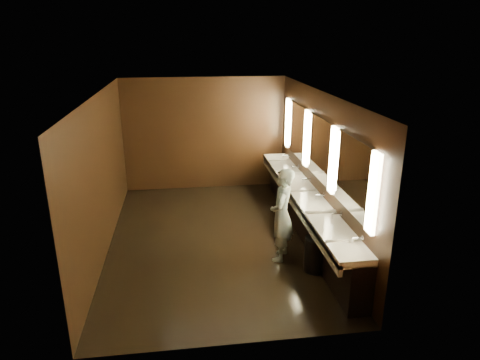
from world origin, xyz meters
The scene contains 10 objects.
floor centered at (0.00, 0.00, 0.00)m, with size 6.00×6.00×0.00m, color black.
ceiling centered at (0.00, 0.00, 2.80)m, with size 4.00×6.00×0.02m, color #2D2D2B.
wall_back centered at (0.00, 3.00, 1.40)m, with size 4.00×0.02×2.80m, color black.
wall_front centered at (0.00, -3.00, 1.40)m, with size 4.00×0.02×2.80m, color black.
wall_left centered at (-2.00, 0.00, 1.40)m, with size 0.02×6.00×2.80m, color black.
wall_right centered at (2.00, 0.00, 1.40)m, with size 0.02×6.00×2.80m, color black.
sink_counter centered at (1.79, 0.00, 0.50)m, with size 0.55×5.40×1.01m.
mirror_band centered at (1.98, 0.00, 1.75)m, with size 0.06×5.03×1.15m.
person centered at (1.09, -0.88, 0.83)m, with size 0.61×0.40×1.66m, color #9DC9EA.
trash_bin centered at (1.58, -1.37, 0.30)m, with size 0.38×0.38×0.60m, color black.
Camera 1 is at (-0.54, -7.48, 3.80)m, focal length 32.00 mm.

